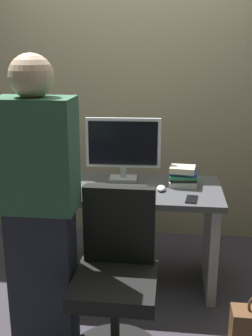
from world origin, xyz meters
TOP-DOWN VIEW (x-y plane):
  - ground_plane at (0.00, 0.00)m, footprint 9.00×9.00m
  - wall_back at (0.00, 0.89)m, footprint 6.40×0.10m
  - desk at (0.00, 0.00)m, footprint 1.31×0.66m
  - office_chair at (0.03, -0.77)m, footprint 0.52×0.52m
  - person_at_desk at (-0.37, -0.77)m, footprint 0.40×0.24m
  - monitor at (-0.05, 0.16)m, footprint 0.54×0.15m
  - keyboard at (-0.07, -0.05)m, footprint 0.44×0.15m
  - mouse at (0.24, -0.06)m, footprint 0.06×0.10m
  - cup_near_keyboard at (-0.50, -0.12)m, footprint 0.08×0.08m
  - cup_by_monitor at (-0.40, 0.15)m, footprint 0.08×0.08m
  - book_stack at (0.39, 0.06)m, footprint 0.21×0.16m
  - cell_phone at (0.44, -0.21)m, footprint 0.09×0.15m

SIDE VIEW (x-z plane):
  - ground_plane at x=0.00m, z-range 0.00..0.00m
  - office_chair at x=0.03m, z-range -0.04..0.90m
  - desk at x=0.00m, z-range 0.13..0.86m
  - cell_phone at x=0.44m, z-range 0.73..0.74m
  - keyboard at x=-0.07m, z-range 0.73..0.75m
  - mouse at x=0.24m, z-range 0.73..0.76m
  - cup_near_keyboard at x=-0.50m, z-range 0.73..0.82m
  - cup_by_monitor at x=-0.40m, z-range 0.73..0.83m
  - book_stack at x=0.39m, z-range 0.73..0.87m
  - person_at_desk at x=-0.37m, z-range 0.02..1.66m
  - monitor at x=-0.05m, z-range 0.76..1.21m
  - wall_back at x=0.00m, z-range 0.00..3.00m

